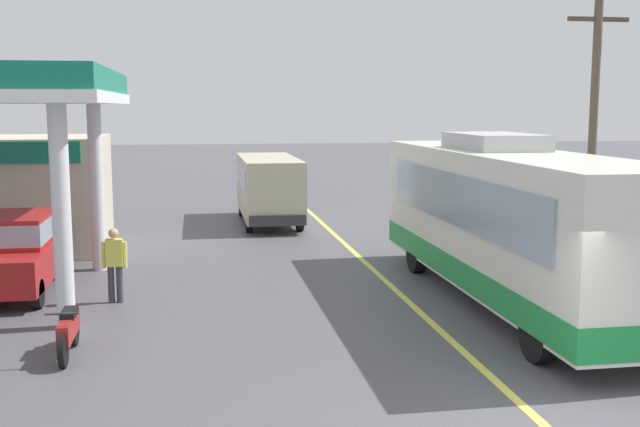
% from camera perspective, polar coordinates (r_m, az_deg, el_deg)
% --- Properties ---
extents(ground, '(120.00, 120.00, 0.00)m').
position_cam_1_polar(ground, '(29.62, -0.26, -0.35)').
color(ground, '#4C4C51').
extents(lane_divider_stripe, '(0.16, 50.00, 0.01)m').
position_cam_1_polar(lane_divider_stripe, '(24.76, 1.56, -1.99)').
color(lane_divider_stripe, '#D8CC4C').
rests_on(lane_divider_stripe, ground).
extents(coach_bus_main, '(2.60, 11.04, 3.69)m').
position_cam_1_polar(coach_bus_main, '(17.20, 13.95, -0.86)').
color(coach_bus_main, silver).
rests_on(coach_bus_main, ground).
extents(car_at_pump, '(1.70, 4.20, 1.82)m').
position_cam_1_polar(car_at_pump, '(19.05, -21.77, -2.50)').
color(car_at_pump, maroon).
rests_on(car_at_pump, ground).
extents(minibus_opposing_lane, '(2.04, 6.13, 2.44)m').
position_cam_1_polar(minibus_opposing_lane, '(28.24, -3.85, 2.23)').
color(minibus_opposing_lane, '#BFB799').
rests_on(minibus_opposing_lane, ground).
extents(motorcycle_parked_forecourt, '(0.55, 1.80, 0.92)m').
position_cam_1_polar(motorcycle_parked_forecourt, '(14.07, -18.24, -8.30)').
color(motorcycle_parked_forecourt, black).
rests_on(motorcycle_parked_forecourt, ground).
extents(pedestrian_near_pump, '(0.55, 0.22, 1.66)m').
position_cam_1_polar(pedestrian_near_pump, '(17.38, -15.08, -3.44)').
color(pedestrian_near_pump, '#33333F').
rests_on(pedestrian_near_pump, ground).
extents(utility_pole_roadside, '(1.80, 0.24, 7.30)m').
position_cam_1_polar(utility_pole_roadside, '(23.15, 19.72, 6.37)').
color(utility_pole_roadside, brown).
rests_on(utility_pole_roadside, ground).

